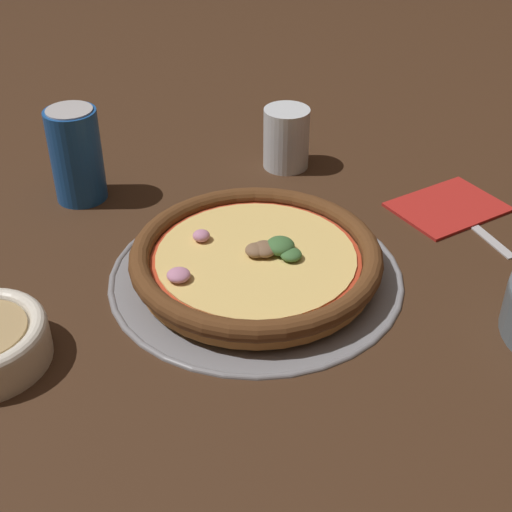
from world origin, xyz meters
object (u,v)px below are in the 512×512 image
at_px(pizza, 256,259).
at_px(napkin, 448,206).
at_px(pizza_tray, 256,274).
at_px(beverage_can, 76,155).
at_px(drinking_cup, 286,138).
at_px(fork, 465,218).

height_order(pizza, napkin, pizza).
bearing_deg(pizza_tray, beverage_can, -49.36).
height_order(napkin, beverage_can, beverage_can).
height_order(drinking_cup, beverage_can, beverage_can).
xyz_separation_m(drinking_cup, napkin, (-0.18, 0.16, -0.04)).
bearing_deg(beverage_can, drinking_cup, -173.76).
height_order(pizza_tray, drinking_cup, drinking_cup).
xyz_separation_m(drinking_cup, beverage_can, (0.28, 0.03, 0.02)).
distance_m(pizza_tray, fork, 0.29).
height_order(pizza, drinking_cup, drinking_cup).
relative_size(napkin, beverage_can, 1.31).
relative_size(pizza_tray, napkin, 2.03).
xyz_separation_m(fork, beverage_can, (0.47, -0.16, 0.06)).
height_order(drinking_cup, napkin, drinking_cup).
relative_size(pizza, beverage_can, 2.25).
xyz_separation_m(pizza_tray, beverage_can, (0.19, -0.22, 0.06)).
relative_size(pizza_tray, beverage_can, 2.66).
bearing_deg(pizza, drinking_cup, -110.96).
height_order(pizza_tray, fork, pizza_tray).
distance_m(pizza, fork, 0.29).
bearing_deg(napkin, pizza_tray, 18.73).
relative_size(pizza, drinking_cup, 3.26).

